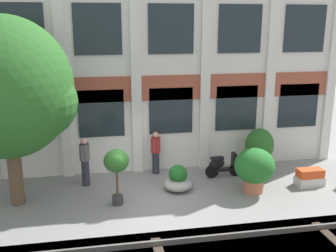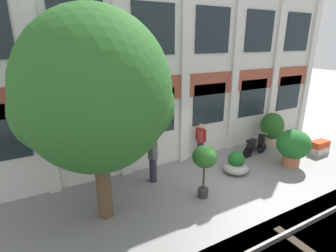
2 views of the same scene
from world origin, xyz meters
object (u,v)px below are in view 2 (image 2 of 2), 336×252
potted_plant_wide_bowl (236,164)px  potted_plant_square_trough (319,147)px  potted_plant_fluted_column (272,128)px  resident_watching_tracks (201,141)px  scooter_second_parked (254,146)px  potted_plant_stone_basin (293,145)px  broadleaf_tree (96,96)px  potted_plant_low_pan (205,160)px  resident_by_doorway (153,158)px

potted_plant_wide_bowl → potted_plant_square_trough: size_ratio=0.99×
potted_plant_fluted_column → resident_watching_tracks: potted_plant_fluted_column is taller
potted_plant_square_trough → scooter_second_parked: (-2.71, 1.23, 0.16)m
scooter_second_parked → potted_plant_fluted_column: bearing=13.5°
potted_plant_wide_bowl → potted_plant_stone_basin: size_ratio=0.66×
broadleaf_tree → scooter_second_parked: (6.81, 0.92, -3.04)m
broadleaf_tree → potted_plant_square_trough: (9.52, -0.31, -3.20)m
potted_plant_stone_basin → potted_plant_square_trough: 2.18m
resident_watching_tracks → scooter_second_parked: bearing=143.8°
potted_plant_stone_basin → broadleaf_tree: bearing=176.4°
potted_plant_stone_basin → potted_plant_fluted_column: size_ratio=0.93×
potted_plant_low_pan → potted_plant_wide_bowl: bearing=19.2°
potted_plant_fluted_column → resident_watching_tracks: 3.86m
potted_plant_fluted_column → potted_plant_low_pan: bearing=-159.9°
potted_plant_square_trough → resident_by_doorway: resident_by_doorway is taller
resident_by_doorway → resident_watching_tracks: 2.59m
potted_plant_wide_bowl → resident_by_doorway: size_ratio=0.58×
scooter_second_parked → potted_plant_square_trough: bearing=-27.3°
resident_by_doorway → resident_watching_tracks: (2.51, 0.65, -0.06)m
resident_by_doorway → potted_plant_low_pan: bearing=-35.5°
potted_plant_low_pan → scooter_second_parked: size_ratio=1.27×
potted_plant_fluted_column → scooter_second_parked: potted_plant_fluted_column is taller
potted_plant_wide_bowl → potted_plant_low_pan: size_ratio=0.55×
potted_plant_low_pan → resident_watching_tracks: size_ratio=1.11×
potted_plant_low_pan → resident_by_doorway: size_ratio=1.05×
broadleaf_tree → potted_plant_fluted_column: (8.38, 1.38, -2.60)m
potted_plant_wide_bowl → resident_by_doorway: (-3.00, 0.95, 0.56)m
broadleaf_tree → scooter_second_parked: size_ratio=4.07×
scooter_second_parked → resident_watching_tracks: bearing=157.8°
potted_plant_wide_bowl → potted_plant_square_trough: bearing=-5.5°
broadleaf_tree → potted_plant_fluted_column: broadleaf_tree is taller
potted_plant_stone_basin → scooter_second_parked: size_ratio=1.07×
potted_plant_fluted_column → scooter_second_parked: size_ratio=1.15×
potted_plant_wide_bowl → potted_plant_stone_basin: 2.52m
broadleaf_tree → resident_by_doorway: 3.45m
potted_plant_fluted_column → resident_by_doorway: resident_by_doorway is taller
scooter_second_parked → potted_plant_low_pan: bearing=-161.3°
potted_plant_square_trough → potted_plant_low_pan: size_ratio=0.56×
potted_plant_stone_basin → resident_watching_tracks: size_ratio=0.93×
broadleaf_tree → scooter_second_parked: broadleaf_tree is taller
potted_plant_stone_basin → resident_by_doorway: (-5.40, 1.54, 0.06)m
resident_by_doorway → potted_plant_square_trough: bearing=13.5°
potted_plant_wide_bowl → potted_plant_stone_basin: bearing=-13.9°
broadleaf_tree → potted_plant_fluted_column: 8.88m
potted_plant_fluted_column → potted_plant_square_trough: bearing=-56.1°
potted_plant_low_pan → resident_watching_tracks: 2.80m
potted_plant_wide_bowl → potted_plant_low_pan: (-2.03, -0.71, 0.97)m
potted_plant_wide_bowl → resident_by_doorway: bearing=162.5°
resident_by_doorway → resident_watching_tracks: size_ratio=1.06×
potted_plant_stone_basin → potted_plant_square_trough: (2.09, 0.16, -0.57)m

